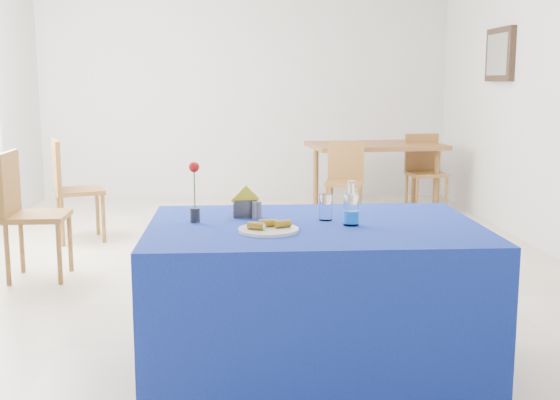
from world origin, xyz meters
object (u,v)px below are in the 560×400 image
(oak_table, at_px, (375,150))
(chair_bg_right, at_px, (424,167))
(chair_win_b, at_px, (69,183))
(plate, at_px, (268,230))
(chair_win_a, at_px, (25,206))
(chair_bg_left, at_px, (345,176))
(blue_table, at_px, (314,299))
(water_bottle, at_px, (351,211))

(oak_table, height_order, chair_bg_right, chair_bg_right)
(chair_bg_right, bearing_deg, chair_win_b, -165.88)
(plate, xyz_separation_m, chair_win_a, (-1.68, 1.99, -0.22))
(plate, bearing_deg, chair_bg_left, 76.14)
(chair_bg_right, distance_m, chair_win_b, 3.83)
(chair_win_b, bearing_deg, blue_table, -167.69)
(blue_table, relative_size, oak_table, 1.05)
(chair_bg_left, distance_m, chair_win_b, 2.73)
(plate, height_order, chair_bg_right, chair_bg_right)
(blue_table, distance_m, water_bottle, 0.48)
(blue_table, relative_size, chair_win_b, 1.72)
(chair_bg_right, bearing_deg, blue_table, -117.37)
(chair_bg_right, height_order, chair_win_a, chair_win_a)
(plate, relative_size, chair_bg_left, 0.34)
(chair_bg_right, xyz_separation_m, chair_win_b, (-3.60, -1.30, 0.04))
(water_bottle, relative_size, chair_bg_left, 0.26)
(blue_table, distance_m, chair_win_a, 2.65)
(plate, relative_size, water_bottle, 1.30)
(oak_table, distance_m, chair_win_a, 4.07)
(chair_bg_right, bearing_deg, oak_table, 162.86)
(blue_table, bearing_deg, oak_table, 75.07)
(oak_table, bearing_deg, chair_bg_left, -124.04)
(water_bottle, height_order, chair_win_a, water_bottle)
(chair_bg_right, distance_m, chair_win_a, 4.43)
(plate, xyz_separation_m, chair_bg_left, (0.98, 3.97, -0.29))
(blue_table, distance_m, chair_win_b, 3.59)
(plate, height_order, chair_win_a, chair_win_a)
(chair_bg_left, height_order, chair_win_a, chair_win_a)
(oak_table, height_order, chair_bg_left, chair_bg_left)
(chair_bg_left, bearing_deg, chair_bg_right, 43.09)
(chair_bg_left, bearing_deg, plate, -89.87)
(blue_table, distance_m, chair_bg_left, 3.89)
(oak_table, height_order, chair_win_a, chair_win_a)
(blue_table, bearing_deg, chair_bg_left, 78.86)
(plate, relative_size, chair_win_a, 0.30)
(chair_bg_left, relative_size, chair_win_b, 0.89)
(plate, distance_m, chair_win_b, 3.62)
(plate, height_order, oak_table, plate)
(water_bottle, xyz_separation_m, oak_table, (1.02, 4.50, -0.15))
(plate, bearing_deg, chair_bg_right, 66.58)
(chair_win_a, bearing_deg, chair_bg_right, -56.14)
(chair_win_a, bearing_deg, blue_table, -134.66)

